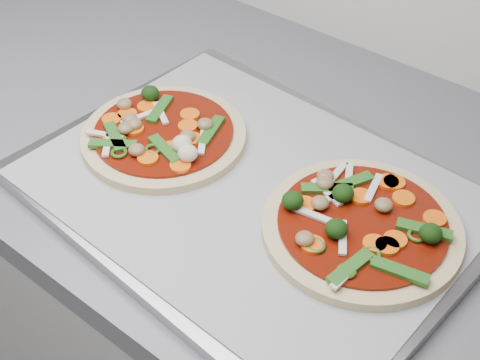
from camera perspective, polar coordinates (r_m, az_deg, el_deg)
The scene contains 6 objects.
base_cabinet at distance 1.38m, azimuth -11.59°, elevation -6.24°, with size 3.60×0.60×0.86m, color #B1B1AF.
countertop at distance 1.09m, azimuth -14.80°, elevation 9.69°, with size 3.60×0.60×0.04m, color slate.
baking_tray at distance 0.78m, azimuth 0.90°, elevation -1.19°, with size 0.51×0.38×0.02m, color gray.
parchment at distance 0.77m, azimuth 0.91°, elevation -0.69°, with size 0.49×0.36×0.00m, color gray.
pizza_left at distance 0.84m, azimuth -6.65°, elevation 3.89°, with size 0.23×0.23×0.03m.
pizza_right at distance 0.73m, azimuth 10.23°, elevation -3.78°, with size 0.22×0.22×0.04m.
Camera 1 is at (0.78, 0.77, 1.44)m, focal length 50.00 mm.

